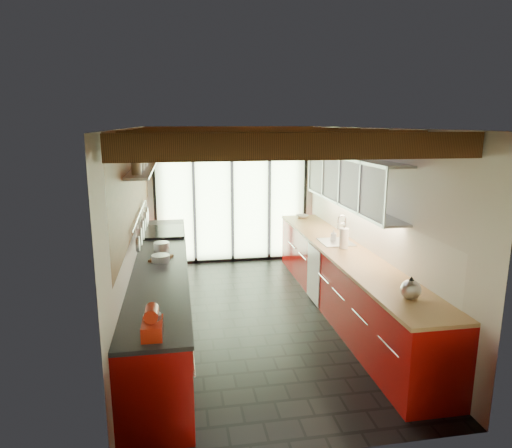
# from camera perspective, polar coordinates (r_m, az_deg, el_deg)

# --- Properties ---
(ground) EXTENTS (5.50, 5.50, 0.00)m
(ground) POSITION_cam_1_polar(r_m,az_deg,el_deg) (6.53, 0.03, -11.56)
(ground) COLOR black
(ground) RESTS_ON ground
(room_shell) EXTENTS (5.50, 5.50, 5.50)m
(room_shell) POSITION_cam_1_polar(r_m,az_deg,el_deg) (6.05, 0.03, 2.90)
(room_shell) COLOR silver
(room_shell) RESTS_ON ground
(ceiling_beams) EXTENTS (3.14, 5.06, 4.90)m
(ceiling_beams) POSITION_cam_1_polar(r_m,az_deg,el_deg) (6.34, -0.56, 10.69)
(ceiling_beams) COLOR #593316
(ceiling_beams) RESTS_ON ground
(glass_door) EXTENTS (2.95, 0.10, 2.90)m
(glass_door) POSITION_cam_1_polar(r_m,az_deg,el_deg) (8.69, -3.02, 5.87)
(glass_door) COLOR #C6EAAD
(glass_door) RESTS_ON ground
(left_counter) EXTENTS (0.68, 5.00, 0.92)m
(left_counter) POSITION_cam_1_polar(r_m,az_deg,el_deg) (6.28, -11.64, -8.29)
(left_counter) COLOR #A20D0A
(left_counter) RESTS_ON ground
(range_stove) EXTENTS (0.66, 0.90, 0.97)m
(range_stove) POSITION_cam_1_polar(r_m,az_deg,el_deg) (7.65, -11.34, -4.39)
(range_stove) COLOR silver
(range_stove) RESTS_ON ground
(right_counter) EXTENTS (0.68, 5.00, 0.92)m
(right_counter) POSITION_cam_1_polar(r_m,az_deg,el_deg) (6.68, 10.94, -6.97)
(right_counter) COLOR #A20D0A
(right_counter) RESTS_ON ground
(sink_assembly) EXTENTS (0.45, 0.52, 0.43)m
(sink_assembly) POSITION_cam_1_polar(r_m,az_deg,el_deg) (6.90, 10.06, -1.98)
(sink_assembly) COLOR silver
(sink_assembly) RESTS_ON right_counter
(upper_cabinets_right) EXTENTS (0.34, 3.00, 3.00)m
(upper_cabinets_right) POSITION_cam_1_polar(r_m,az_deg,el_deg) (6.69, 11.79, 5.27)
(upper_cabinets_right) COLOR silver
(upper_cabinets_right) RESTS_ON ground
(left_wall_fixtures) EXTENTS (0.28, 2.60, 0.96)m
(left_wall_fixtures) POSITION_cam_1_polar(r_m,az_deg,el_deg) (6.20, -13.92, 4.17)
(left_wall_fixtures) COLOR silver
(left_wall_fixtures) RESTS_ON ground
(stand_mixer) EXTENTS (0.17, 0.30, 0.27)m
(stand_mixer) POSITION_cam_1_polar(r_m,az_deg,el_deg) (3.99, -12.83, -12.03)
(stand_mixer) COLOR red
(stand_mixer) RESTS_ON left_counter
(pot_large) EXTENTS (0.26, 0.26, 0.14)m
(pot_large) POSITION_cam_1_polar(r_m,az_deg,el_deg) (6.43, -11.72, -2.85)
(pot_large) COLOR silver
(pot_large) RESTS_ON left_counter
(pot_small) EXTENTS (0.30, 0.30, 0.09)m
(pot_small) POSITION_cam_1_polar(r_m,az_deg,el_deg) (5.99, -11.83, -4.22)
(pot_small) COLOR silver
(pot_small) RESTS_ON left_counter
(cutting_board) EXTENTS (0.32, 0.38, 0.03)m
(cutting_board) POSITION_cam_1_polar(r_m,az_deg,el_deg) (6.11, -11.79, -4.21)
(cutting_board) COLOR brown
(cutting_board) RESTS_ON left_counter
(kettle) EXTENTS (0.24, 0.28, 0.25)m
(kettle) POSITION_cam_1_polar(r_m,az_deg,el_deg) (4.91, 18.78, -7.63)
(kettle) COLOR silver
(kettle) RESTS_ON right_counter
(paper_towel) EXTENTS (0.14, 0.14, 0.35)m
(paper_towel) POSITION_cam_1_polar(r_m,az_deg,el_deg) (6.56, 10.93, -1.81)
(paper_towel) COLOR white
(paper_towel) RESTS_ON right_counter
(soap_bottle) EXTENTS (0.11, 0.11, 0.18)m
(soap_bottle) POSITION_cam_1_polar(r_m,az_deg,el_deg) (6.97, 9.68, -1.39)
(soap_bottle) COLOR silver
(soap_bottle) RESTS_ON right_counter
(bowl) EXTENTS (0.24, 0.24, 0.05)m
(bowl) POSITION_cam_1_polar(r_m,az_deg,el_deg) (8.61, 5.81, 0.96)
(bowl) COLOR silver
(bowl) RESTS_ON right_counter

